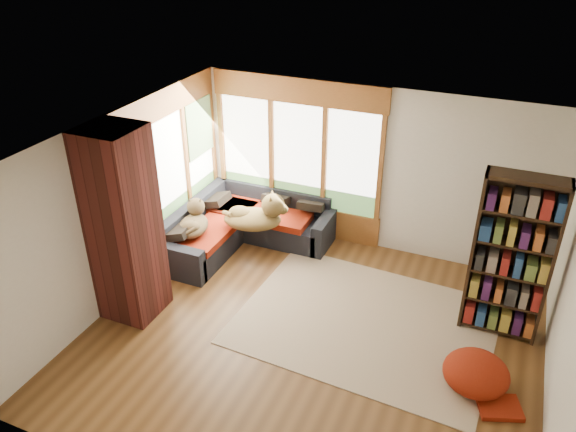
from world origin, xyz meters
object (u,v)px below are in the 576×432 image
Objects in this scene: sectional_sofa at (235,226)px; bookshelf at (511,259)px; dog_brindle at (193,216)px; dog_tan at (257,210)px; brick_chimney at (124,226)px; pouf at (476,372)px; area_rug at (365,322)px.

sectional_sofa is 1.01× the size of bookshelf.
bookshelf is 2.73× the size of dog_brindle.
bookshelf is at bearing -24.82° from dog_tan.
brick_chimney is 4.77m from bookshelf.
dog_tan reaches higher than dog_brindle.
sectional_sofa is at bearing 156.44° from pouf.
area_rug is 3.13× the size of dog_tan.
bookshelf reaches higher than dog_tan.
pouf is 3.83m from dog_tan.
brick_chimney reaches higher than dog_tan.
sectional_sofa is at bearing 171.82° from bookshelf.
pouf is (-0.14, -1.14, -0.88)m from bookshelf.
pouf is (3.96, -1.72, -0.09)m from sectional_sofa.
area_rug is 1.99m from bookshelf.
bookshelf is (4.54, 1.46, -0.21)m from brick_chimney.
dog_tan is (-3.60, 0.41, -0.30)m from bookshelf.
sectional_sofa is 2.76m from area_rug.
sectional_sofa is 4.32m from pouf.
bookshelf is at bearing 18.28° from area_rug.
area_rug is at bearing 17.56° from brick_chimney.
dog_brindle is at bearing -116.22° from sectional_sofa.
sectional_sofa is 0.72m from dog_tan.
dog_tan is (0.50, -0.18, 0.49)m from sectional_sofa.
dog_tan is at bearing 63.21° from brick_chimney.
area_rug is 1.59m from pouf.
area_rug is at bearing -118.11° from dog_brindle.
area_rug is (2.95, 0.93, -1.29)m from brick_chimney.
dog_tan is (0.94, 1.87, -0.51)m from brick_chimney.
dog_tan is at bearing -16.97° from sectional_sofa.
brick_chimney is at bearing 157.80° from dog_brindle.
brick_chimney reaches higher than sectional_sofa.
sectional_sofa is 4.21m from bookshelf.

